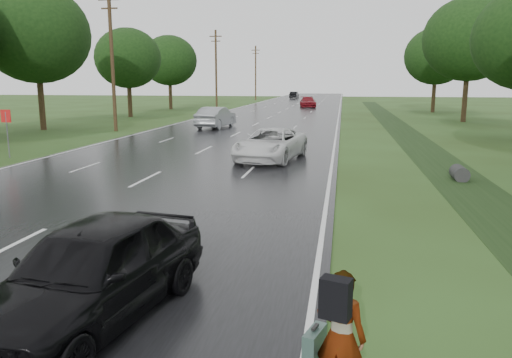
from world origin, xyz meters
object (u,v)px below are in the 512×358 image
at_px(dark_sedan, 92,271).
at_px(pedestrian, 339,335).
at_px(road_sign, 6,124).
at_px(silver_sedan, 216,117).
at_px(white_pickup, 271,144).

bearing_deg(dark_sedan, pedestrian, -10.73).
xyz_separation_m(road_sign, dark_sedan, (12.00, -14.68, -0.82)).
bearing_deg(silver_sedan, pedestrian, 113.14).
height_order(road_sign, dark_sedan, road_sign).
distance_m(pedestrian, dark_sedan, 3.91).
bearing_deg(road_sign, silver_sedan, 69.89).
distance_m(road_sign, dark_sedan, 18.98).
xyz_separation_m(road_sign, silver_sedan, (6.00, 16.39, -0.80)).
xyz_separation_m(road_sign, pedestrian, (15.68, -16.00, -0.82)).
height_order(pedestrian, white_pickup, pedestrian).
xyz_separation_m(white_pickup, silver_sedan, (-6.42, 15.09, 0.09)).
distance_m(road_sign, pedestrian, 22.42).
bearing_deg(pedestrian, dark_sedan, -2.06).
xyz_separation_m(dark_sedan, silver_sedan, (-6.00, 31.07, 0.02)).
relative_size(white_pickup, dark_sedan, 1.12).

